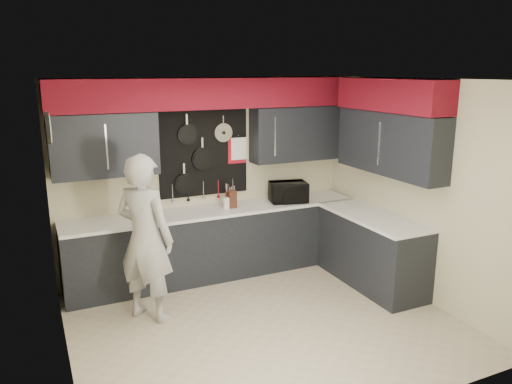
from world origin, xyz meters
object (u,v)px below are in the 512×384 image
coffee_maker (148,205)px  person (145,238)px  knife_block (232,199)px  microwave (288,192)px  utensil_crock (227,202)px

coffee_maker → person: bearing=-122.9°
knife_block → coffee_maker: 1.10m
person → knife_block: bearing=-101.6°
coffee_maker → microwave: bearing=-19.2°
knife_block → person: bearing=-148.8°
utensil_crock → microwave: bearing=-4.8°
utensil_crock → knife_block: bearing=-14.3°
microwave → knife_block: bearing=-171.3°
microwave → utensil_crock: microwave is taller
knife_block → utensil_crock: (-0.06, 0.02, -0.04)m
microwave → knife_block: microwave is taller
coffee_maker → person: person is taller
knife_block → utensil_crock: bearing=166.7°
utensil_crock → person: 1.49m
knife_block → coffee_maker: (-1.10, 0.02, 0.04)m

